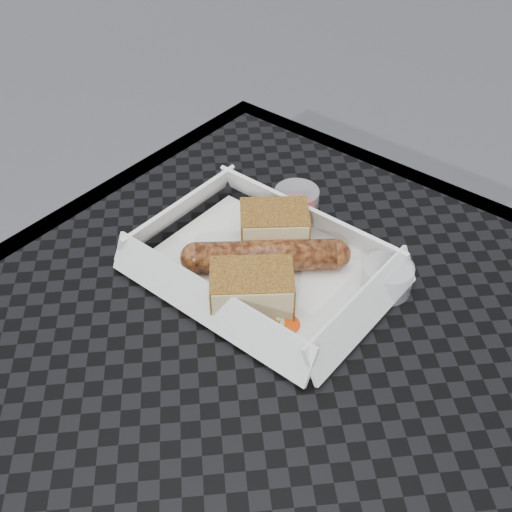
{
  "coord_description": "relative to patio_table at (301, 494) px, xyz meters",
  "views": [
    {
      "loc": [
        0.14,
        -0.24,
        1.19
      ],
      "look_at": [
        -0.15,
        0.12,
        0.78
      ],
      "focal_mm": 45.0,
      "sensor_mm": 36.0,
      "label": 1
    }
  ],
  "objects": [
    {
      "name": "veg_garnish",
      "position": [
        -0.09,
        0.09,
        0.08
      ],
      "size": [
        0.03,
        0.03,
        0.0
      ],
      "color": "#DD4009",
      "rests_on": "food_tray"
    },
    {
      "name": "food_tray",
      "position": [
        -0.15,
        0.13,
        0.08
      ],
      "size": [
        0.22,
        0.15,
        0.0
      ],
      "primitive_type": "cube",
      "color": "white",
      "rests_on": "patio_table"
    },
    {
      "name": "bread_near",
      "position": [
        -0.17,
        0.17,
        0.1
      ],
      "size": [
        0.09,
        0.08,
        0.04
      ],
      "primitive_type": "cube",
      "rotation": [
        0.0,
        0.0,
        0.72
      ],
      "color": "olive",
      "rests_on": "food_tray"
    },
    {
      "name": "bratwurst",
      "position": [
        -0.15,
        0.14,
        0.1
      ],
      "size": [
        0.14,
        0.12,
        0.03
      ],
      "rotation": [
        0.0,
        0.0,
        0.72
      ],
      "color": "brown",
      "rests_on": "food_tray"
    },
    {
      "name": "napkin",
      "position": [
        -0.12,
        0.17,
        0.08
      ],
      "size": [
        0.13,
        0.13,
        0.0
      ],
      "primitive_type": "cube",
      "rotation": [
        0.0,
        0.0,
        0.09
      ],
      "color": "white",
      "rests_on": "patio_table"
    },
    {
      "name": "patio_table",
      "position": [
        0.0,
        0.0,
        0.0
      ],
      "size": [
        0.8,
        0.8,
        0.74
      ],
      "color": "black",
      "rests_on": "ground"
    },
    {
      "name": "condiment_cup_sauce",
      "position": [
        -0.18,
        0.24,
        0.09
      ],
      "size": [
        0.05,
        0.05,
        0.03
      ],
      "primitive_type": "cylinder",
      "color": "maroon",
      "rests_on": "patio_table"
    },
    {
      "name": "condiment_cup_empty",
      "position": [
        -0.04,
        0.19,
        0.09
      ],
      "size": [
        0.05,
        0.05,
        0.03
      ],
      "primitive_type": "cylinder",
      "color": "silver",
      "rests_on": "patio_table"
    },
    {
      "name": "bread_far",
      "position": [
        -0.13,
        0.09,
        0.1
      ],
      "size": [
        0.09,
        0.09,
        0.04
      ],
      "primitive_type": "cube",
      "rotation": [
        0.0,
        0.0,
        0.72
      ],
      "color": "olive",
      "rests_on": "food_tray"
    }
  ]
}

